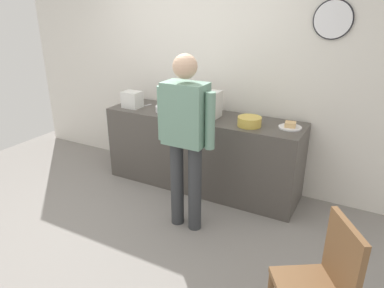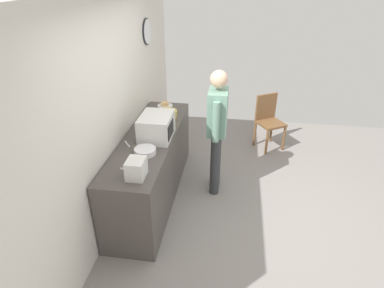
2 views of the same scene
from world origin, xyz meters
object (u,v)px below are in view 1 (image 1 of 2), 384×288
Objects in this scene: sandwich_plate at (290,126)px; wooden_chair at (322,282)px; cereal_bowl at (166,109)px; fork_utensil at (146,105)px; person_standing at (185,132)px; salad_bowl at (249,121)px; toaster at (132,100)px; microwave at (195,104)px; spoon_utensil at (191,108)px.

sandwich_plate is 0.25× the size of wooden_chair.
cereal_bowl is 0.37m from fork_utensil.
person_standing reaches higher than cereal_bowl.
person_standing reaches higher than salad_bowl.
person_standing reaches higher than fork_utensil.
person_standing is at bearing -47.55° from cereal_bowl.
microwave is at bearing 0.49° from toaster.
sandwich_plate is at bearing 3.83° from cereal_bowl.
salad_bowl reaches higher than sandwich_plate.
wooden_chair reaches higher than spoon_utensil.
sandwich_plate reaches higher than fork_utensil.
cereal_bowl reaches higher than fork_utensil.
sandwich_plate is 1.83m from wooden_chair.
person_standing is at bearing -39.10° from fork_utensil.
person_standing reaches higher than microwave.
sandwich_plate is at bearing 19.23° from salad_bowl.
sandwich_plate is at bearing 7.29° from microwave.
cereal_bowl is 1.13× the size of toaster.
microwave reaches higher than salad_bowl.
cereal_bowl is 1.04m from person_standing.
microwave is 2.01× the size of cereal_bowl.
salad_bowl is 1.49× the size of fork_utensil.
sandwich_plate is 0.96× the size of cereal_bowl.
salad_bowl reaches higher than cereal_bowl.
cereal_bowl is 0.26× the size of wooden_chair.
person_standing is (1.17, -0.73, 0.00)m from toaster.
toaster is at bearing -175.80° from sandwich_plate.
wooden_chair is at bearing -33.91° from fork_utensil.
microwave reaches higher than wooden_chair.
salad_bowl is at bearing -0.41° from microwave.
salad_bowl is 0.27× the size of wooden_chair.
toaster is at bearing -174.64° from cereal_bowl.
salad_bowl is 0.15× the size of person_standing.
cereal_bowl is at bearing 5.36° from toaster.
microwave is 0.80m from fork_utensil.
sandwich_plate is at bearing 4.20° from toaster.
sandwich_plate is 1.40× the size of fork_utensil.
toaster is at bearing -179.51° from microwave.
salad_bowl is 1.53m from toaster.
wooden_chair is (2.47, -1.66, -0.40)m from fork_utensil.
spoon_utensil is at bearing 159.91° from salad_bowl.
salad_bowl is 0.94m from spoon_utensil.
toaster is (-0.46, -0.04, 0.07)m from cereal_bowl.
person_standing is at bearing -131.40° from sandwich_plate.
wooden_chair is (1.04, -1.53, -0.44)m from salad_bowl.
fork_utensil is (-1.43, 0.14, -0.05)m from salad_bowl.
spoon_utensil is at bearing 26.34° from toaster.
spoon_utensil is at bearing 18.53° from fork_utensil.
cereal_bowl is 2.66m from wooden_chair.
toaster is (-1.53, -0.00, 0.05)m from salad_bowl.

